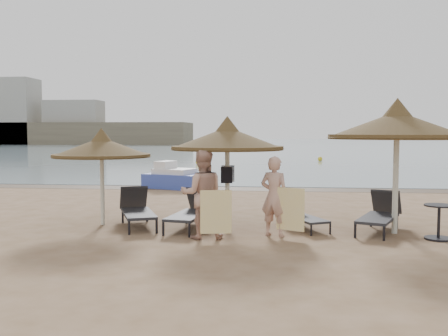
# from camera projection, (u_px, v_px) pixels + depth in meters

# --- Properties ---
(ground) EXTENTS (160.00, 160.00, 0.00)m
(ground) POSITION_uv_depth(u_px,v_px,m) (239.00, 236.00, 11.25)
(ground) COLOR #8E7155
(ground) RESTS_ON ground
(sea) EXTENTS (200.00, 140.00, 0.03)m
(sea) POSITION_uv_depth(u_px,v_px,m) (272.00, 145.00, 90.60)
(sea) COLOR gray
(sea) RESTS_ON ground
(wet_sand_strip) EXTENTS (200.00, 1.60, 0.01)m
(wet_sand_strip) POSITION_uv_depth(u_px,v_px,m) (256.00, 189.00, 20.57)
(wet_sand_strip) COLOR brown
(wet_sand_strip) RESTS_ON ground
(far_shore) EXTENTS (150.00, 54.80, 12.00)m
(far_shore) POSITION_uv_depth(u_px,v_px,m) (134.00, 129.00, 90.85)
(far_shore) COLOR #6E644D
(far_shore) RESTS_ON ground
(palapa_left) EXTENTS (2.48, 2.48, 2.45)m
(palapa_left) POSITION_uv_depth(u_px,v_px,m) (102.00, 148.00, 12.51)
(palapa_left) COLOR beige
(palapa_left) RESTS_ON ground
(palapa_center) EXTENTS (2.76, 2.76, 2.74)m
(palapa_center) POSITION_uv_depth(u_px,v_px,m) (227.00, 139.00, 12.07)
(palapa_center) COLOR beige
(palapa_center) RESTS_ON ground
(palapa_right) EXTENTS (3.16, 3.16, 3.13)m
(palapa_right) POSITION_uv_depth(u_px,v_px,m) (397.00, 126.00, 11.40)
(palapa_right) COLOR beige
(palapa_right) RESTS_ON ground
(lounger_far_left) EXTENTS (1.44, 2.20, 0.94)m
(lounger_far_left) POSITION_uv_depth(u_px,v_px,m) (137.00, 209.00, 12.54)
(lounger_far_left) COLOR black
(lounger_far_left) RESTS_ON ground
(lounger_near_left) EXTENTS (1.01, 2.17, 0.93)m
(lounger_near_left) POSITION_uv_depth(u_px,v_px,m) (192.00, 211.00, 12.28)
(lounger_near_left) COLOR black
(lounger_near_left) RESTS_ON ground
(lounger_near_right) EXTENTS (1.23, 1.73, 0.74)m
(lounger_near_right) POSITION_uv_depth(u_px,v_px,m) (301.00, 215.00, 12.20)
(lounger_near_right) COLOR black
(lounger_near_right) RESTS_ON ground
(lounger_far_right) EXTENTS (1.43, 2.16, 0.93)m
(lounger_far_right) POSITION_uv_depth(u_px,v_px,m) (380.00, 213.00, 11.87)
(lounger_far_right) COLOR black
(lounger_far_right) RESTS_ON ground
(side_table) EXTENTS (0.64, 0.64, 0.77)m
(side_table) POSITION_uv_depth(u_px,v_px,m) (439.00, 223.00, 10.91)
(side_table) COLOR black
(side_table) RESTS_ON ground
(person_left) EXTENTS (1.15, 0.86, 2.29)m
(person_left) POSITION_uv_depth(u_px,v_px,m) (202.00, 187.00, 10.99)
(person_left) COLOR tan
(person_left) RESTS_ON ground
(person_right) EXTENTS (1.13, 0.95, 2.10)m
(person_right) POSITION_uv_depth(u_px,v_px,m) (274.00, 190.00, 11.23)
(person_right) COLOR tan
(person_right) RESTS_ON ground
(towel_left) EXTENTS (0.66, 0.14, 0.94)m
(towel_left) POSITION_uv_depth(u_px,v_px,m) (216.00, 212.00, 10.64)
(towel_left) COLOR yellow
(towel_left) RESTS_ON ground
(towel_right) EXTENTS (0.61, 0.32, 0.95)m
(towel_right) POSITION_uv_depth(u_px,v_px,m) (290.00, 209.00, 10.98)
(towel_right) COLOR yellow
(towel_right) RESTS_ON ground
(bag_patterned) EXTENTS (0.33, 0.13, 0.40)m
(bag_patterned) POSITION_uv_depth(u_px,v_px,m) (228.00, 174.00, 12.31)
(bag_patterned) COLOR white
(bag_patterned) RESTS_ON ground
(bag_dark) EXTENTS (0.28, 0.10, 0.39)m
(bag_dark) POSITION_uv_depth(u_px,v_px,m) (227.00, 175.00, 11.97)
(bag_dark) COLOR black
(bag_dark) RESTS_ON ground
(pedal_boat) EXTENTS (2.75, 2.17, 1.12)m
(pedal_boat) POSITION_uv_depth(u_px,v_px,m) (174.00, 178.00, 20.88)
(pedal_boat) COLOR #3549AB
(pedal_boat) RESTS_ON ground
(buoy_left) EXTENTS (0.38, 0.38, 0.38)m
(buoy_left) POSITION_uv_depth(u_px,v_px,m) (198.00, 162.00, 35.42)
(buoy_left) COLOR gold
(buoy_left) RESTS_ON ground
(buoy_mid) EXTENTS (0.37, 0.37, 0.37)m
(buoy_mid) POSITION_uv_depth(u_px,v_px,m) (320.00, 159.00, 39.72)
(buoy_mid) COLOR gold
(buoy_mid) RESTS_ON ground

